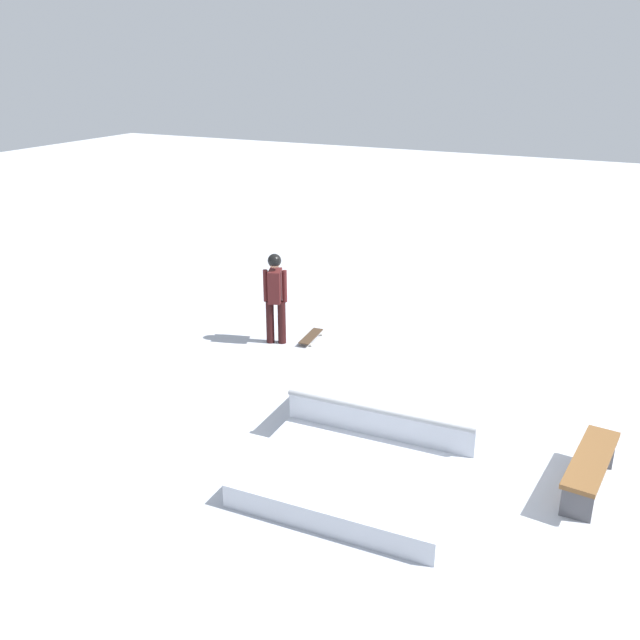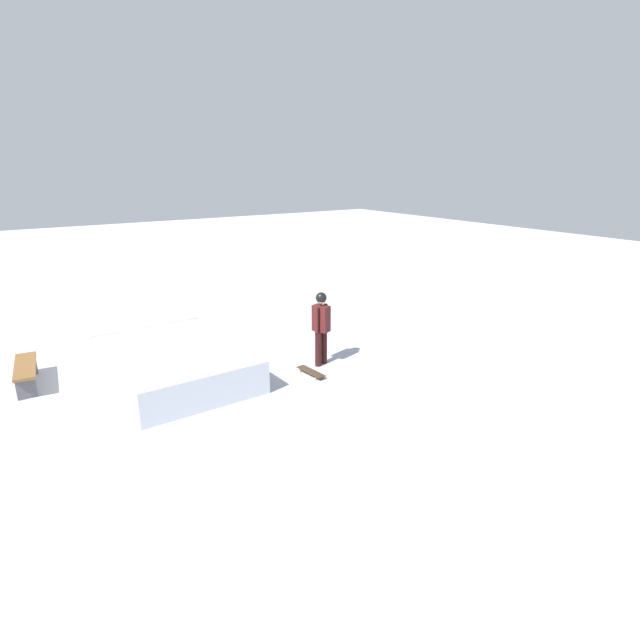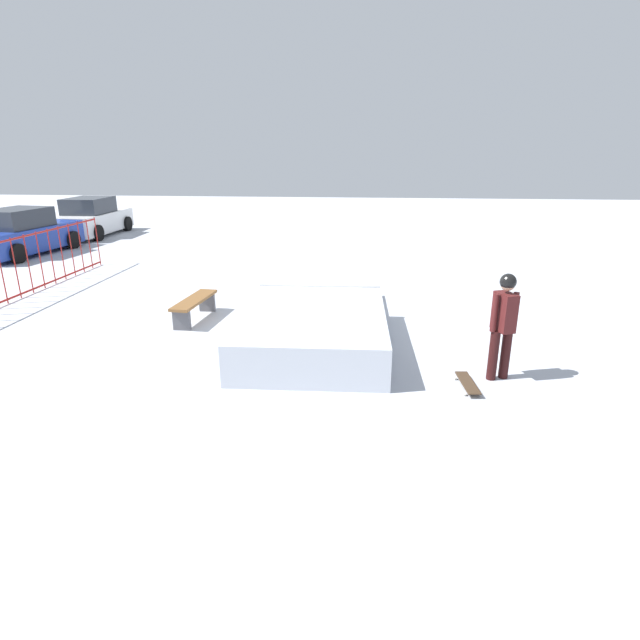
{
  "view_description": "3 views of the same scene",
  "coord_description": "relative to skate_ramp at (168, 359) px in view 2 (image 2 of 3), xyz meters",
  "views": [
    {
      "loc": [
        7.93,
        2.66,
        5.09
      ],
      "look_at": [
        -1.81,
        -2.07,
        0.9
      ],
      "focal_mm": 38.83,
      "sensor_mm": 36.0,
      "label": 1
    },
    {
      "loc": [
        -11.53,
        2.75,
        4.47
      ],
      "look_at": [
        -2.27,
        -3.43,
        1.0
      ],
      "focal_mm": 28.25,
      "sensor_mm": 36.0,
      "label": 2
    },
    {
      "loc": [
        -10.21,
        -1.17,
        3.5
      ],
      "look_at": [
        -1.6,
        -0.37,
        0.6
      ],
      "focal_mm": 28.57,
      "sensor_mm": 36.0,
      "label": 3
    }
  ],
  "objects": [
    {
      "name": "ground_plane",
      "position": [
        0.97,
        0.22,
        -0.32
      ],
      "size": [
        60.0,
        60.0,
        0.0
      ],
      "primitive_type": "plane",
      "color": "#B2B7C1"
    },
    {
      "name": "skate_ramp",
      "position": [
        0.0,
        0.0,
        0.0
      ],
      "size": [
        5.48,
        2.77,
        0.74
      ],
      "rotation": [
        0.0,
        0.0,
        0.03
      ],
      "color": "silver",
      "rests_on": "ground"
    },
    {
      "name": "skater",
      "position": [
        -1.53,
        -3.1,
        0.69
      ],
      "size": [
        0.43,
        0.42,
        1.73
      ],
      "rotation": [
        0.0,
        0.0,
        0.35
      ],
      "color": "black",
      "rests_on": "ground"
    },
    {
      "name": "skateboard",
      "position": [
        -1.91,
        -2.57,
        -0.24
      ],
      "size": [
        0.82,
        0.32,
        0.09
      ],
      "rotation": [
        0.0,
        0.0,
        0.09
      ],
      "color": "#3F2D1E",
      "rests_on": "ground"
    },
    {
      "name": "park_bench",
      "position": [
        0.89,
        2.69,
        0.04
      ],
      "size": [
        1.63,
        0.56,
        0.48
      ],
      "rotation": [
        0.0,
        0.0,
        3.04
      ],
      "color": "brown",
      "rests_on": "ground"
    }
  ]
}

